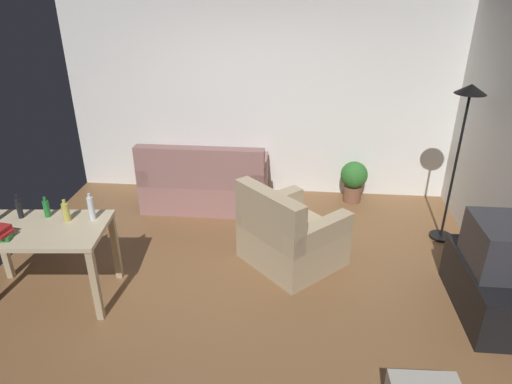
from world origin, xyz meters
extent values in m
cube|color=brown|center=(0.00, 0.00, -0.01)|extent=(5.20, 4.40, 0.02)
cube|color=white|center=(0.00, 2.20, 1.35)|extent=(5.20, 0.10, 2.70)
cube|color=#996B66|center=(-0.67, 1.65, 0.20)|extent=(1.60, 0.84, 0.40)
cube|color=#8C625D|center=(-0.67, 1.31, 0.66)|extent=(1.60, 0.16, 0.52)
cube|color=#926661|center=(0.05, 1.65, 0.51)|extent=(0.16, 0.84, 0.22)
cube|color=#926661|center=(-1.40, 1.65, 0.51)|extent=(0.16, 0.84, 0.22)
cube|color=black|center=(2.25, -0.27, 0.24)|extent=(0.44, 1.10, 0.48)
cube|color=#2D2D33|center=(2.25, -0.27, 0.70)|extent=(0.40, 0.60, 0.44)
cylinder|color=black|center=(2.25, 1.02, 0.01)|extent=(0.26, 0.26, 0.03)
cylinder|color=black|center=(2.25, 1.02, 0.87)|extent=(0.03, 0.03, 1.68)
cone|color=black|center=(2.25, 1.02, 1.76)|extent=(0.32, 0.32, 0.10)
cube|color=#C6B28E|center=(-1.78, -0.44, 0.74)|extent=(1.26, 0.81, 0.04)
cube|color=tan|center=(-1.20, -0.70, 0.36)|extent=(0.07, 0.07, 0.72)
cube|color=tan|center=(-2.37, -0.18, 0.36)|extent=(0.07, 0.07, 0.72)
cube|color=tan|center=(-1.25, -0.08, 0.36)|extent=(0.07, 0.07, 0.72)
cylinder|color=brown|center=(1.29, 1.90, 0.11)|extent=(0.24, 0.24, 0.22)
sphere|color=#2D6B28|center=(1.29, 1.90, 0.39)|extent=(0.36, 0.36, 0.36)
cube|color=tan|center=(0.51, 0.39, 0.20)|extent=(1.23, 1.23, 0.40)
cube|color=tan|center=(0.26, 0.15, 0.66)|extent=(0.74, 0.76, 0.52)
cube|color=tan|center=(0.76, 0.13, 0.51)|extent=(0.71, 0.70, 0.22)
cube|color=tan|center=(0.25, 0.66, 0.51)|extent=(0.71, 0.70, 0.22)
cylinder|color=black|center=(-2.03, -0.27, 0.86)|extent=(0.05, 0.05, 0.20)
cylinder|color=black|center=(-2.03, -0.27, 0.98)|extent=(0.02, 0.02, 0.04)
cylinder|color=#1E722D|center=(-1.79, -0.23, 0.84)|extent=(0.06, 0.06, 0.16)
cylinder|color=#1E722D|center=(-1.79, -0.23, 0.94)|extent=(0.03, 0.03, 0.04)
cylinder|color=#BCB24C|center=(-1.57, -0.29, 0.85)|extent=(0.06, 0.06, 0.18)
cylinder|color=#BCB24C|center=(-1.57, -0.29, 0.96)|extent=(0.03, 0.03, 0.04)
cylinder|color=silver|center=(-1.35, -0.24, 0.87)|extent=(0.06, 0.06, 0.22)
cylinder|color=silver|center=(-1.35, -0.24, 1.00)|extent=(0.03, 0.03, 0.04)
camera|label=1|loc=(0.50, -3.74, 2.80)|focal=31.63mm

